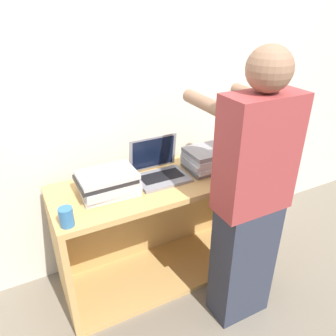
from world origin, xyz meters
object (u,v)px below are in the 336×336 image
laptop_open (159,170)px  person (250,202)px  laptop_stack_left (108,183)px  mug (66,217)px  laptop_stack_right (210,158)px

laptop_open → person: 0.60m
laptop_stack_left → mug: (-0.28, -0.20, -0.02)m
mug → laptop_open: bearing=21.1°
mug → laptop_stack_right: bearing=11.4°
person → mug: size_ratio=15.94×
laptop_stack_left → laptop_stack_right: (0.70, 0.00, 0.00)m
laptop_stack_right → mug: laptop_stack_right is taller
laptop_stack_right → mug: bearing=-168.6°
laptop_stack_left → person: person is taller
laptop_stack_left → mug: size_ratio=3.39×
laptop_stack_right → person: bearing=-97.9°
laptop_stack_right → person: size_ratio=0.21×
laptop_open → laptop_stack_right: bearing=-7.0°
person → mug: 0.96m
laptop_open → person: size_ratio=0.20×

